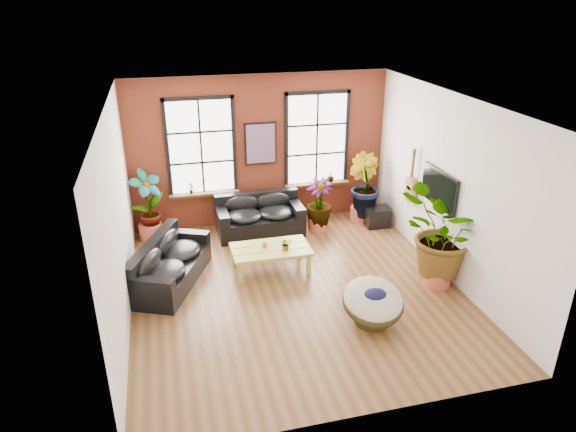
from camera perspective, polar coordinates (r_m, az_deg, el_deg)
name	(u,v)px	position (r m, az deg, el deg)	size (l,w,h in m)	color
room	(294,201)	(9.11, 0.69, 1.73)	(6.04, 6.54, 3.54)	brown
sofa_back	(259,216)	(11.81, -3.21, -0.01)	(1.96, 0.98, 0.89)	black
sofa_left	(168,264)	(10.07, -13.18, -5.26)	(1.68, 2.32, 0.85)	black
coffee_table	(271,250)	(10.19, -1.94, -3.85)	(1.55, 0.89, 0.60)	#A7AF3F
papasan_chair	(373,302)	(8.80, 9.42, -9.41)	(1.10, 1.11, 0.78)	#392E14
poster	(261,144)	(11.85, -3.06, 8.04)	(0.74, 0.06, 0.98)	black
tv_wall_unit	(430,188)	(10.64, 15.54, 2.99)	(0.13, 1.86, 1.20)	black
media_box	(377,217)	(12.37, 9.85, -0.08)	(0.58, 0.49, 0.46)	black
pot_back_left	(151,231)	(11.96, -15.00, -1.67)	(0.52, 0.52, 0.37)	#BF573E
pot_back_right	(360,213)	(12.62, 8.03, 0.28)	(0.62, 0.62, 0.35)	#BF573E
pot_right_wall	(437,276)	(10.24, 16.25, -6.38)	(0.60, 0.60, 0.37)	#BF573E
pot_mid	(318,223)	(12.04, 3.35, -0.75)	(0.48, 0.48, 0.34)	#BF573E
floor_plant_back_left	(148,202)	(11.68, -15.30, 1.50)	(0.79, 0.53, 1.50)	#2B621A
floor_plant_back_right	(363,185)	(12.36, 8.34, 3.39)	(0.83, 0.67, 1.51)	#2B621A
floor_plant_right_wall	(443,235)	(9.90, 16.80, -2.07)	(1.55, 1.34, 1.72)	#2B621A
floor_plant_mid	(319,202)	(11.82, 3.49, 1.54)	(0.62, 0.62, 1.11)	#2B621A
table_plant	(286,244)	(10.04, -0.24, -3.12)	(0.22, 0.19, 0.25)	#2B621A
sill_plant_left	(191,188)	(11.90, -10.74, 3.07)	(0.14, 0.10, 0.27)	#2B621A
sill_plant_right	(331,176)	(12.50, 4.76, 4.44)	(0.15, 0.15, 0.27)	#2B621A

